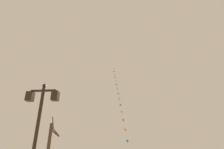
% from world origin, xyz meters
% --- Properties ---
extents(twin_lantern_lamp_post, '(1.39, 0.28, 4.45)m').
position_xyz_m(twin_lantern_lamp_post, '(-2.06, 6.12, 3.10)').
color(twin_lantern_lamp_post, black).
rests_on(twin_lantern_lamp_post, ground_plane).
extents(kite_train, '(3.53, 23.33, 22.65)m').
position_xyz_m(kite_train, '(0.37, 31.13, 11.67)').
color(kite_train, brown).
rests_on(kite_train, ground_plane).
extents(bare_tree, '(0.96, 0.88, 4.75)m').
position_xyz_m(bare_tree, '(-5.33, 15.43, 2.20)').
color(bare_tree, '#4C3826').
rests_on(bare_tree, ground_plane).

